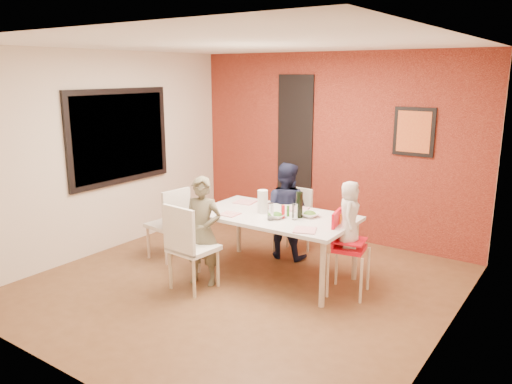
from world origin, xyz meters
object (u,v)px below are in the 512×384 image
Objects in this scene: toddler at (349,214)px; chair_left at (171,220)px; high_chair at (346,245)px; child_near at (203,231)px; dining_table at (275,220)px; wine_bottle at (299,205)px; child_far at (285,210)px; paper_towel_roll at (263,202)px; chair_near at (188,243)px; chair_far at (295,217)px.

chair_left is at bearing 79.55° from toddler.
high_chair is 0.74× the size of child_near.
toddler reaches higher than dining_table.
dining_table is at bearing -170.12° from wine_bottle.
child_near is 0.99× the size of child_far.
child_near reaches higher than chair_left.
paper_towel_roll is at bearing 74.40° from toddler.
chair_near is 1.34m from wine_bottle.
child_far is at bearing -88.86° from chair_far.
child_far is at bearing 44.34° from toddler.
child_far reaches higher than high_chair.
child_near is 4.59× the size of paper_towel_roll.
chair_near is at bearing -108.47° from child_near.
chair_far is 1.21× the size of toddler.
child_near is 1.75× the size of toddler.
chair_near reaches higher than high_chair.
dining_table is 0.67m from child_far.
dining_table is at bearing 102.52° from child_far.
dining_table is 0.95m from toddler.
chair_left is 1.02× the size of high_chair.
child_far is at bearing 134.41° from chair_left.
child_far is at bearing 58.54° from child_near.
child_near reaches higher than chair_far.
high_chair is 1.62m from child_near.
child_near is 0.80m from paper_towel_roll.
chair_left is 3.47× the size of paper_towel_roll.
chair_near is at bearing -99.12° from chair_far.
toddler is (0.92, 0.04, 0.22)m from dining_table.
child_far is 4.62× the size of paper_towel_roll.
child_far is (-0.00, -0.24, 0.15)m from chair_far.
chair_near is at bearing -114.92° from paper_towel_roll.
toddler is (1.49, 0.70, 0.28)m from child_near.
chair_far is 0.28m from child_far.
dining_table is 1.87× the size of chair_near.
paper_towel_roll is (-0.17, -0.02, 0.21)m from dining_table.
high_chair is (0.90, 0.03, -0.14)m from dining_table.
chair_near is 1.81m from toddler.
chair_left is (-1.17, -1.17, 0.04)m from chair_far.
wine_bottle is at bearing 22.35° from child_near.
paper_towel_roll is at bearing 82.30° from high_chair.
toddler reaches higher than child_near.
chair_left reaches higher than high_chair.
child_far is (1.17, 0.93, 0.10)m from chair_left.
child_far is at bearing 132.92° from wine_bottle.
paper_towel_roll is at bearing -172.03° from dining_table.
child_near is at bearing -122.53° from paper_towel_roll.
high_chair is (1.47, 0.94, 0.01)m from chair_near.
chair_left is at bearing -31.63° from chair_near.
child_far is at bearing 111.04° from dining_table.
dining_table is 6.77× the size of paper_towel_roll.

